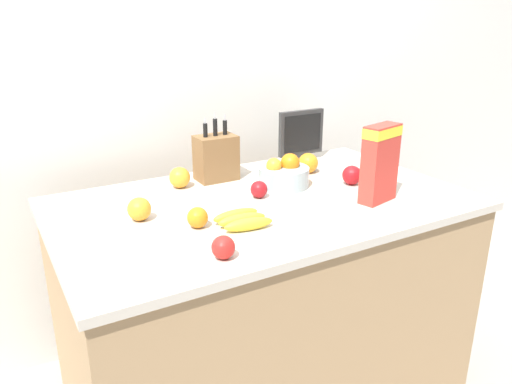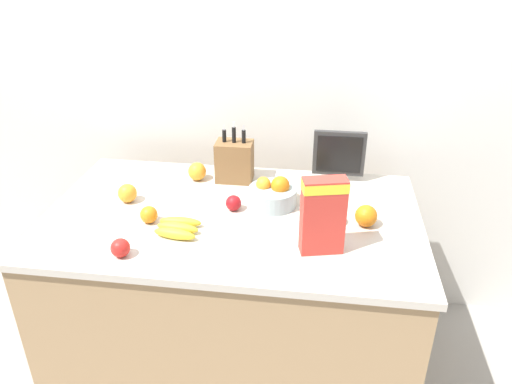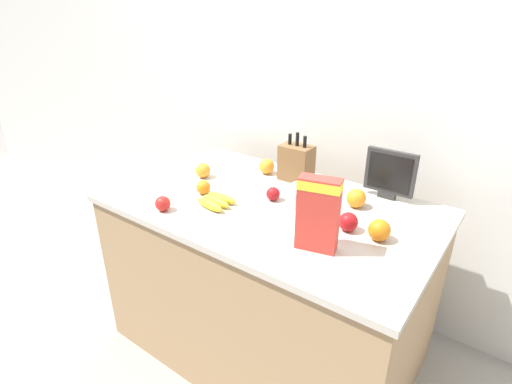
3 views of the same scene
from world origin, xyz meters
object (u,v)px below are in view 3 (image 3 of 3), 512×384
knife_block (296,163)px  orange_near_bowl (203,170)px  apple_front (163,204)px  banana_bunch (216,201)px  orange_front_right (379,230)px  apple_rightmost (273,194)px  fruit_bowl (309,194)px  small_monitor (390,173)px  apple_middle (348,222)px  orange_mid_right (356,198)px  orange_front_left (267,166)px  orange_mid_left (203,187)px  cereal_box (318,211)px

knife_block → orange_near_bowl: knife_block is taller
orange_near_bowl → apple_front: bearing=-72.7°
banana_bunch → orange_front_right: (0.72, 0.15, 0.02)m
apple_rightmost → banana_bunch: bearing=-132.1°
apple_front → orange_front_right: 0.93m
apple_rightmost → orange_near_bowl: bearing=178.8°
fruit_bowl → orange_front_right: (0.38, -0.12, -0.00)m
small_monitor → apple_front: bearing=-136.6°
orange_front_right → apple_middle: bearing=-178.6°
orange_mid_right → orange_front_left: orange_mid_right is taller
knife_block → apple_middle: size_ratio=3.60×
fruit_bowl → orange_mid_left: 0.52m
fruit_bowl → apple_front: size_ratio=2.95×
knife_block → apple_front: knife_block is taller
banana_bunch → apple_rightmost: size_ratio=2.61×
orange_mid_left → fruit_bowl: bearing=24.2°
apple_rightmost → knife_block: bearing=99.2°
cereal_box → apple_rightmost: bearing=131.9°
banana_bunch → orange_mid_left: size_ratio=2.46×
fruit_bowl → orange_mid_left: bearing=-155.8°
orange_front_left → orange_mid_right: bearing=-9.3°
orange_mid_left → orange_near_bowl: (-0.15, 0.15, 0.01)m
cereal_box → orange_near_bowl: (-0.83, 0.26, -0.12)m
apple_front → orange_near_bowl: 0.41m
banana_bunch → orange_front_left: 0.46m
orange_front_left → orange_mid_left: bearing=-103.6°
apple_front → orange_mid_left: (0.02, 0.24, 0.00)m
knife_block → orange_mid_right: bearing=-16.4°
fruit_bowl → apple_rightmost: 0.17m
small_monitor → orange_front_right: bearing=-74.7°
banana_bunch → apple_rightmost: bearing=47.9°
orange_mid_left → orange_front_left: size_ratio=0.83×
orange_mid_right → knife_block: bearing=163.6°
fruit_bowl → small_monitor: bearing=45.4°
orange_front_left → orange_near_bowl: bearing=-134.4°
orange_mid_left → orange_near_bowl: 0.21m
knife_block → fruit_bowl: bearing=-46.5°
orange_near_bowl → orange_front_left: orange_front_left is taller
banana_bunch → apple_middle: apple_middle is taller
cereal_box → fruit_bowl: cereal_box is taller
apple_front → orange_mid_right: 0.88m
banana_bunch → apple_rightmost: apple_rightmost is taller
orange_mid_left → orange_front_left: bearing=76.4°
knife_block → small_monitor: (0.47, 0.06, 0.03)m
small_monitor → orange_front_right: (0.11, -0.39, -0.08)m
apple_middle → cereal_box: bearing=-102.1°
knife_block → apple_middle: 0.56m
orange_mid_right → orange_near_bowl: orange_mid_right is taller
small_monitor → apple_middle: 0.41m
apple_front → apple_middle: apple_middle is taller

